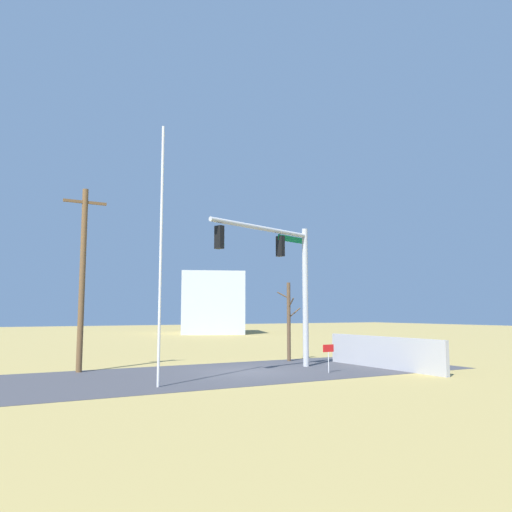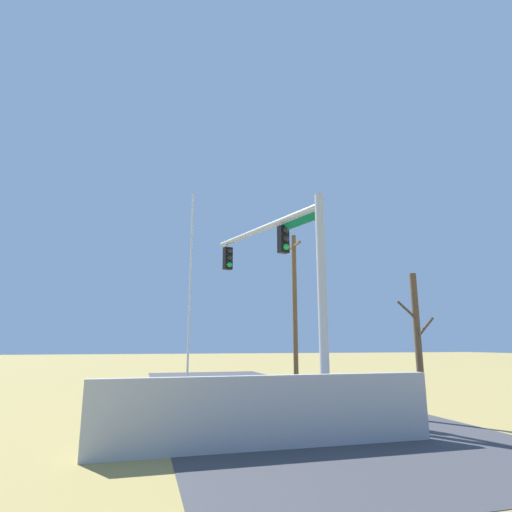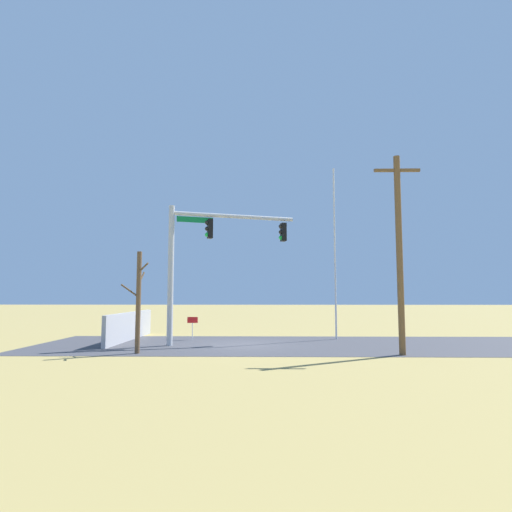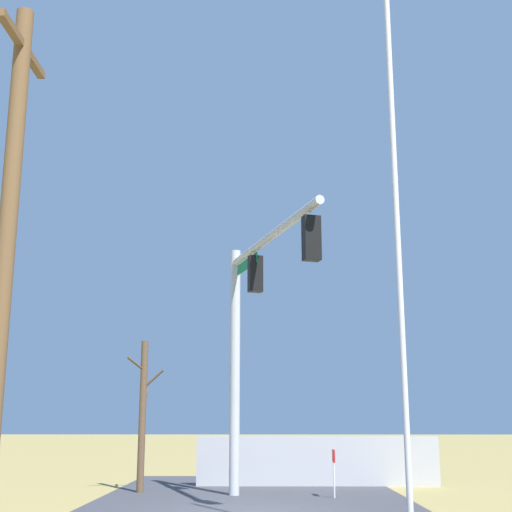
{
  "view_description": "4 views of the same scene",
  "coord_description": "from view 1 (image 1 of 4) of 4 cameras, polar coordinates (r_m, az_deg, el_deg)",
  "views": [
    {
      "loc": [
        -10.75,
        -20.06,
        2.63
      ],
      "look_at": [
        0.46,
        0.08,
        5.19
      ],
      "focal_mm": 35.48,
      "sensor_mm": 36.0,
      "label": 1
    },
    {
      "loc": [
        14.92,
        -4.67,
        2.14
      ],
      "look_at": [
        0.38,
        -0.7,
        5.34
      ],
      "focal_mm": 29.06,
      "sensor_mm": 36.0,
      "label": 2
    },
    {
      "loc": [
        -1.03,
        20.66,
        2.43
      ],
      "look_at": [
        -0.61,
        -0.97,
        4.41
      ],
      "focal_mm": 29.5,
      "sensor_mm": 36.0,
      "label": 3
    },
    {
      "loc": [
        -16.38,
        -0.28,
        2.01
      ],
      "look_at": [
        0.26,
        -0.11,
        5.85
      ],
      "focal_mm": 49.55,
      "sensor_mm": 36.0,
      "label": 4
    }
  ],
  "objects": [
    {
      "name": "ground_plane",
      "position": [
        22.91,
        -0.93,
        -12.92
      ],
      "size": [
        160.0,
        160.0,
        0.0
      ],
      "primitive_type": "plane",
      "color": "#9E894C"
    },
    {
      "name": "flagpole",
      "position": [
        18.59,
        -10.69,
        0.33
      ],
      "size": [
        0.1,
        0.1,
        9.5
      ],
      "primitive_type": "cylinder",
      "color": "silver",
      "rests_on": "ground_plane"
    },
    {
      "name": "sidewalk_corner",
      "position": [
        25.73,
        7.54,
        -12.13
      ],
      "size": [
        6.0,
        6.0,
        0.01
      ],
      "primitive_type": "cube",
      "color": "#B7B5AD",
      "rests_on": "ground_plane"
    },
    {
      "name": "retaining_fence",
      "position": [
        24.86,
        14.13,
        -10.5
      ],
      "size": [
        0.2,
        7.44,
        1.48
      ],
      "primitive_type": "cube",
      "color": "#A8A8AD",
      "rests_on": "ground_plane"
    },
    {
      "name": "bare_tree",
      "position": [
        27.64,
        3.72,
        -7.27
      ],
      "size": [
        1.27,
        1.02,
        4.23
      ],
      "color": "brown",
      "rests_on": "ground_plane"
    },
    {
      "name": "open_sign",
      "position": [
        22.58,
        8.16,
        -10.65
      ],
      "size": [
        0.56,
        0.04,
        1.22
      ],
      "color": "silver",
      "rests_on": "ground_plane"
    },
    {
      "name": "road_surface",
      "position": [
        21.33,
        -10.71,
        -13.29
      ],
      "size": [
        28.0,
        8.0,
        0.01
      ],
      "primitive_type": "cube",
      "color": "#3D3D42",
      "rests_on": "ground_plane"
    },
    {
      "name": "distant_building",
      "position": [
        64.25,
        -5.02,
        -5.33
      ],
      "size": [
        10.92,
        12.84,
        7.46
      ],
      "primitive_type": "cube",
      "rotation": [
        0.0,
        0.0,
        1.19
      ],
      "color": "silver",
      "rests_on": "ground_plane"
    },
    {
      "name": "utility_pole",
      "position": [
        23.9,
        -18.99,
        -2.07
      ],
      "size": [
        1.9,
        0.26,
        8.19
      ],
      "color": "brown",
      "rests_on": "ground_plane"
    },
    {
      "name": "signal_mast",
      "position": [
        23.81,
        3.15,
        -1.38
      ],
      "size": [
        6.18,
        2.2,
        6.75
      ],
      "color": "#B2B5BA",
      "rests_on": "ground_plane"
    }
  ]
}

